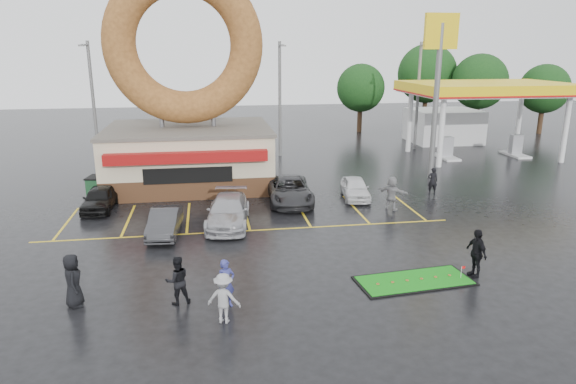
{
  "coord_description": "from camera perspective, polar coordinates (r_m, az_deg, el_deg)",
  "views": [
    {
      "loc": [
        -1.85,
        -19.84,
        8.43
      ],
      "look_at": [
        1.66,
        2.16,
        2.2
      ],
      "focal_mm": 32.0,
      "sensor_mm": 36.0,
      "label": 1
    }
  ],
  "objects": [
    {
      "name": "ground",
      "position": [
        21.64,
        -3.46,
        -7.34
      ],
      "size": [
        120.0,
        120.0,
        0.0
      ],
      "primitive_type": "plane",
      "color": "black",
      "rests_on": "ground"
    },
    {
      "name": "donut_shop",
      "position": [
        33.07,
        -11.11,
        8.45
      ],
      "size": [
        10.2,
        8.7,
        13.5
      ],
      "color": "#472B19",
      "rests_on": "ground"
    },
    {
      "name": "gas_station",
      "position": [
        46.5,
        19.27,
        8.93
      ],
      "size": [
        12.3,
        13.65,
        5.9
      ],
      "color": "silver",
      "rests_on": "ground"
    },
    {
      "name": "shell_sign",
      "position": [
        35.15,
        16.39,
        13.3
      ],
      "size": [
        2.2,
        0.36,
        10.6
      ],
      "color": "slate",
      "rests_on": "ground"
    },
    {
      "name": "streetlight_left",
      "position": [
        40.75,
        -20.85,
        9.49
      ],
      "size": [
        0.4,
        2.21,
        9.0
      ],
      "color": "slate",
      "rests_on": "ground"
    },
    {
      "name": "streetlight_mid",
      "position": [
        41.33,
        -0.9,
        10.56
      ],
      "size": [
        0.4,
        2.21,
        9.0
      ],
      "color": "slate",
      "rests_on": "ground"
    },
    {
      "name": "streetlight_right",
      "position": [
        45.56,
        14.29,
        10.56
      ],
      "size": [
        0.4,
        2.21,
        9.0
      ],
      "color": "slate",
      "rests_on": "ground"
    },
    {
      "name": "tree_far_a",
      "position": [
        57.18,
        20.53,
        11.41
      ],
      "size": [
        5.6,
        5.6,
        8.0
      ],
      "color": "#332114",
      "rests_on": "ground"
    },
    {
      "name": "tree_far_b",
      "position": [
        58.73,
        26.62,
        10.21
      ],
      "size": [
        4.9,
        4.9,
        7.0
      ],
      "color": "#332114",
      "rests_on": "ground"
    },
    {
      "name": "tree_far_c",
      "position": [
        58.94,
        15.2,
        12.58
      ],
      "size": [
        6.3,
        6.3,
        9.0
      ],
      "color": "#332114",
      "rests_on": "ground"
    },
    {
      "name": "tree_far_d",
      "position": [
        54.35,
        8.08,
        11.36
      ],
      "size": [
        4.9,
        4.9,
        7.0
      ],
      "color": "#332114",
      "rests_on": "ground"
    },
    {
      "name": "car_black",
      "position": [
        29.5,
        -20.19,
        -0.67
      ],
      "size": [
        1.65,
        3.81,
        1.28
      ],
      "primitive_type": "imported",
      "rotation": [
        0.0,
        0.0,
        -0.04
      ],
      "color": "black",
      "rests_on": "ground"
    },
    {
      "name": "car_dgrey",
      "position": [
        24.71,
        -13.54,
        -3.28
      ],
      "size": [
        1.58,
        3.8,
        1.22
      ],
      "primitive_type": "imported",
      "rotation": [
        0.0,
        0.0,
        -0.08
      ],
      "color": "#302F32",
      "rests_on": "ground"
    },
    {
      "name": "car_silver",
      "position": [
        25.48,
        -6.67,
        -2.13
      ],
      "size": [
        2.58,
        5.07,
        1.41
      ],
      "primitive_type": "imported",
      "rotation": [
        0.0,
        0.0,
        -0.13
      ],
      "color": "#A9A8AE",
      "rests_on": "ground"
    },
    {
      "name": "car_grey",
      "position": [
        29.0,
        0.16,
        0.19
      ],
      "size": [
        2.64,
        5.24,
        1.42
      ],
      "primitive_type": "imported",
      "rotation": [
        0.0,
        0.0,
        -0.06
      ],
      "color": "#2A2A2D",
      "rests_on": "ground"
    },
    {
      "name": "car_white",
      "position": [
        30.11,
        7.46,
        0.45
      ],
      "size": [
        1.92,
        3.77,
        1.23
      ],
      "primitive_type": "imported",
      "rotation": [
        0.0,
        0.0,
        -0.13
      ],
      "color": "silver",
      "rests_on": "ground"
    },
    {
      "name": "person_blue",
      "position": [
        17.58,
        -6.89,
        -10.07
      ],
      "size": [
        0.72,
        0.61,
        1.69
      ],
      "primitive_type": "imported",
      "rotation": [
        0.0,
        0.0,
        0.39
      ],
      "color": "navy",
      "rests_on": "ground"
    },
    {
      "name": "person_blackjkt",
      "position": [
        18.04,
        -12.19,
        -9.58
      ],
      "size": [
        0.96,
        0.83,
        1.71
      ],
      "primitive_type": "imported",
      "rotation": [
        0.0,
        0.0,
        3.39
      ],
      "color": "black",
      "rests_on": "ground"
    },
    {
      "name": "person_hoodie",
      "position": [
        16.67,
        -7.17,
        -11.62
      ],
      "size": [
        1.21,
        0.92,
        1.66
      ],
      "primitive_type": "imported",
      "rotation": [
        0.0,
        0.0,
        2.82
      ],
      "color": "gray",
      "rests_on": "ground"
    },
    {
      "name": "person_bystander",
      "position": [
        18.9,
        -22.8,
        -9.05
      ],
      "size": [
        0.75,
        1.0,
        1.86
      ],
      "primitive_type": "imported",
      "rotation": [
        0.0,
        0.0,
        1.75
      ],
      "color": "black",
      "rests_on": "ground"
    },
    {
      "name": "person_cameraman",
      "position": [
        20.9,
        20.18,
        -6.37
      ],
      "size": [
        0.61,
        1.16,
        1.9
      ],
      "primitive_type": "imported",
      "rotation": [
        0.0,
        0.0,
        -1.43
      ],
      "color": "black",
      "rests_on": "ground"
    },
    {
      "name": "person_walker_near",
      "position": [
        28.22,
        11.46,
        -0.13
      ],
      "size": [
        1.62,
        1.56,
        1.84
      ],
      "primitive_type": "imported",
      "rotation": [
        0.0,
        0.0,
        2.39
      ],
      "color": "gray",
      "rests_on": "ground"
    },
    {
      "name": "person_walker_far",
      "position": [
        31.84,
        15.77,
        1.2
      ],
      "size": [
        0.66,
        0.49,
        1.64
      ],
      "primitive_type": "imported",
      "rotation": [
        0.0,
        0.0,
        2.97
      ],
      "color": "black",
      "rests_on": "ground"
    },
    {
      "name": "dumpster",
      "position": [
        31.36,
        -19.63,
        0.33
      ],
      "size": [
        1.98,
        1.5,
        1.3
      ],
      "primitive_type": "cube",
      "rotation": [
        0.0,
        0.0,
        -0.18
      ],
      "color": "#1B4727",
      "rests_on": "ground"
    },
    {
      "name": "putting_green",
      "position": [
        20.11,
        13.85,
        -9.54
      ],
      "size": [
        4.52,
        2.3,
        0.54
      ],
      "color": "black",
      "rests_on": "ground"
    }
  ]
}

